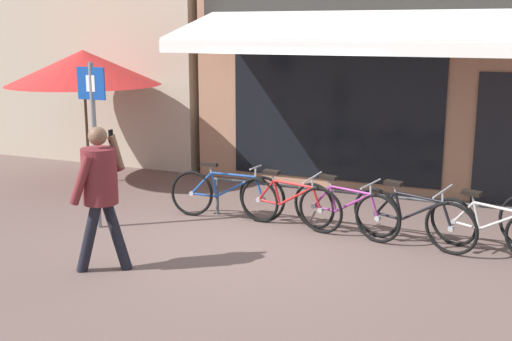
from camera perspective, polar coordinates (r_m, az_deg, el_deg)
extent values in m
plane|color=brown|center=(8.65, -0.42, -6.09)|extent=(160.00, 160.00, 0.00)
cube|color=#9E7056|center=(12.42, 12.54, 11.86)|extent=(6.81, 3.00, 5.37)
cube|color=black|center=(11.23, 6.92, 4.69)|extent=(3.75, 0.04, 2.20)
cube|color=black|center=(10.81, 21.24, 2.55)|extent=(0.90, 0.04, 2.10)
cube|color=#282623|center=(10.94, 11.06, 14.27)|extent=(6.47, 0.06, 0.44)
cube|color=white|center=(10.04, 9.81, 12.64)|extent=(6.13, 1.88, 0.50)
cube|color=white|center=(9.14, 8.30, 10.69)|extent=(6.13, 0.03, 0.20)
cube|color=tan|center=(15.67, -12.78, 12.80)|extent=(6.35, 4.00, 5.85)
cylinder|color=#47494F|center=(8.81, 11.61, -2.27)|extent=(5.24, 0.04, 0.04)
cylinder|color=#47494F|center=(9.71, -3.45, -2.34)|extent=(0.04, 0.04, 0.55)
torus|color=black|center=(9.30, 0.61, -2.58)|extent=(0.69, 0.17, 0.68)
cylinder|color=#9E9EA3|center=(9.30, 0.61, -2.58)|extent=(0.08, 0.07, 0.08)
torus|color=black|center=(9.68, -5.72, -2.03)|extent=(0.69, 0.17, 0.68)
cylinder|color=#9E9EA3|center=(9.68, -5.72, -2.03)|extent=(0.08, 0.07, 0.08)
cylinder|color=#1E4793|center=(9.41, -1.84, -1.46)|extent=(0.62, 0.12, 0.36)
cylinder|color=#1E4793|center=(9.39, -2.05, -0.39)|extent=(0.69, 0.10, 0.05)
cylinder|color=#1E4793|center=(9.52, -3.78, -1.26)|extent=(0.13, 0.07, 0.36)
cylinder|color=#1E4793|center=(9.61, -4.65, -2.18)|extent=(0.39, 0.07, 0.05)
cylinder|color=#1E4793|center=(9.60, -4.86, -1.12)|extent=(0.33, 0.10, 0.36)
cylinder|color=#1E4793|center=(9.29, 0.27, -1.58)|extent=(0.16, 0.06, 0.33)
cylinder|color=#9E9EA3|center=(9.51, -4.07, 0.11)|extent=(0.06, 0.03, 0.11)
cube|color=black|center=(9.51, -4.15, 0.53)|extent=(0.25, 0.13, 0.06)
cylinder|color=#9E9EA3|center=(9.28, -0.05, -0.15)|extent=(0.03, 0.04, 0.14)
cylinder|color=#9E9EA3|center=(9.27, -0.03, 0.28)|extent=(0.07, 0.52, 0.07)
torus|color=black|center=(8.81, 5.77, -3.53)|extent=(0.68, 0.23, 0.67)
cylinder|color=#9E9EA3|center=(8.81, 5.77, -3.53)|extent=(0.08, 0.08, 0.08)
torus|color=black|center=(9.30, 0.26, -2.60)|extent=(0.68, 0.23, 0.67)
cylinder|color=#9E9EA3|center=(9.30, 0.26, -2.60)|extent=(0.08, 0.08, 0.08)
cylinder|color=#B21E1E|center=(8.93, 3.56, -2.28)|extent=(0.56, 0.17, 0.36)
cylinder|color=#B21E1E|center=(8.89, 3.30, -1.19)|extent=(0.62, 0.14, 0.05)
cylinder|color=#B21E1E|center=(9.09, 1.86, -1.96)|extent=(0.12, 0.07, 0.35)
cylinder|color=#B21E1E|center=(9.21, 1.18, -2.80)|extent=(0.36, 0.09, 0.05)
cylinder|color=#B21E1E|center=(9.17, 0.92, -1.76)|extent=(0.30, 0.12, 0.35)
cylinder|color=#B21E1E|center=(8.78, 5.41, -2.52)|extent=(0.15, 0.05, 0.32)
cylinder|color=#9E9EA3|center=(9.04, 1.50, -0.58)|extent=(0.06, 0.03, 0.11)
cube|color=black|center=(9.03, 1.40, -0.15)|extent=(0.25, 0.15, 0.06)
cylinder|color=#9E9EA3|center=(8.73, 5.04, -1.07)|extent=(0.03, 0.05, 0.14)
cylinder|color=#9E9EA3|center=(8.70, 5.03, -0.64)|extent=(0.12, 0.52, 0.08)
torus|color=black|center=(8.54, 10.77, -4.21)|extent=(0.67, 0.25, 0.67)
cylinder|color=#9E9EA3|center=(8.54, 10.77, -4.21)|extent=(0.08, 0.08, 0.07)
torus|color=black|center=(9.02, 5.19, -3.14)|extent=(0.67, 0.25, 0.67)
cylinder|color=#9E9EA3|center=(9.02, 5.19, -3.14)|extent=(0.08, 0.08, 0.07)
cylinder|color=#892D7A|center=(8.67, 8.58, -2.87)|extent=(0.54, 0.19, 0.36)
cylinder|color=#892D7A|center=(8.63, 8.38, -1.74)|extent=(0.60, 0.19, 0.05)
cylinder|color=#892D7A|center=(8.81, 6.87, -2.51)|extent=(0.11, 0.04, 0.35)
cylinder|color=#892D7A|center=(8.93, 6.13, -3.37)|extent=(0.34, 0.12, 0.05)
cylinder|color=#892D7A|center=(8.90, 5.92, -2.28)|extent=(0.29, 0.13, 0.35)
cylinder|color=#892D7A|center=(8.52, 10.46, -3.15)|extent=(0.14, 0.05, 0.32)
cylinder|color=#9E9EA3|center=(8.77, 6.58, -1.07)|extent=(0.06, 0.03, 0.11)
cube|color=black|center=(8.76, 6.49, -0.61)|extent=(0.26, 0.16, 0.06)
cylinder|color=#9E9EA3|center=(8.47, 10.16, -1.64)|extent=(0.03, 0.04, 0.14)
cylinder|color=#9E9EA3|center=(8.45, 10.16, -1.18)|extent=(0.16, 0.51, 0.05)
torus|color=black|center=(8.29, 16.96, -4.95)|extent=(0.71, 0.33, 0.70)
cylinder|color=#9E9EA3|center=(8.29, 16.96, -4.95)|extent=(0.09, 0.09, 0.08)
torus|color=black|center=(8.74, 10.67, -3.73)|extent=(0.71, 0.33, 0.70)
cylinder|color=#9E9EA3|center=(8.74, 10.67, -3.73)|extent=(0.09, 0.09, 0.08)
cylinder|color=black|center=(8.39, 14.49, -3.50)|extent=(0.56, 0.25, 0.37)
cylinder|color=black|center=(8.34, 14.25, -2.30)|extent=(0.63, 0.22, 0.05)
cylinder|color=black|center=(8.53, 12.55, -3.08)|extent=(0.13, 0.06, 0.37)
cylinder|color=black|center=(8.66, 11.72, -3.99)|extent=(0.36, 0.14, 0.05)
cylinder|color=black|center=(8.61, 11.48, -2.83)|extent=(0.30, 0.17, 0.36)
cylinder|color=black|center=(8.25, 16.61, -3.83)|extent=(0.15, 0.04, 0.34)
cylinder|color=#9E9EA3|center=(8.47, 12.21, -1.57)|extent=(0.06, 0.03, 0.11)
cube|color=black|center=(8.46, 12.12, -1.10)|extent=(0.26, 0.17, 0.06)
cylinder|color=#9E9EA3|center=(8.19, 16.26, -2.25)|extent=(0.04, 0.05, 0.14)
cylinder|color=#9E9EA3|center=(8.17, 16.26, -1.79)|extent=(0.18, 0.50, 0.09)
torus|color=black|center=(8.66, 17.16, -4.37)|extent=(0.67, 0.37, 0.66)
cylinder|color=#9E9EA3|center=(8.66, 17.16, -4.37)|extent=(0.09, 0.09, 0.08)
cylinder|color=#BCB7B2|center=(8.35, 20.92, -4.24)|extent=(0.52, 0.28, 0.35)
cylinder|color=#BCB7B2|center=(8.29, 20.71, -3.11)|extent=(0.59, 0.26, 0.05)
cylinder|color=#BCB7B2|center=(8.46, 19.03, -3.81)|extent=(0.13, 0.06, 0.35)
cylinder|color=#BCB7B2|center=(8.59, 18.20, -4.64)|extent=(0.34, 0.16, 0.05)
cylinder|color=#BCB7B2|center=(8.53, 17.97, -3.55)|extent=(0.28, 0.19, 0.34)
cylinder|color=#9E9EA3|center=(8.40, 18.72, -2.36)|extent=(0.06, 0.03, 0.11)
cube|color=black|center=(8.38, 18.63, -1.90)|extent=(0.26, 0.19, 0.06)
cylinder|color=black|center=(7.68, -12.28, -5.63)|extent=(0.37, 0.17, 0.84)
cylinder|color=black|center=(7.62, -14.63, -5.90)|extent=(0.37, 0.17, 0.84)
cylinder|color=maroon|center=(7.46, -13.73, -0.48)|extent=(0.44, 0.44, 0.64)
sphere|color=brown|center=(7.38, -13.91, 3.00)|extent=(0.21, 0.21, 0.21)
cylinder|color=maroon|center=(7.32, -15.27, -0.82)|extent=(0.31, 0.21, 0.57)
cylinder|color=maroon|center=(7.60, -12.48, 0.95)|extent=(0.24, 0.23, 0.29)
cylinder|color=brown|center=(7.56, -12.34, 1.55)|extent=(0.17, 0.22, 0.44)
cube|color=black|center=(7.50, -12.79, 3.04)|extent=(0.03, 0.07, 0.14)
cylinder|color=slate|center=(9.14, -14.11, 2.04)|extent=(0.07, 0.07, 2.31)
cube|color=#14429E|center=(9.02, -14.45, 7.51)|extent=(0.44, 0.02, 0.44)
cube|color=white|center=(9.01, -14.50, 7.50)|extent=(0.14, 0.01, 0.22)
cylinder|color=#4C3D2D|center=(11.96, -14.85, 4.46)|extent=(0.05, 0.05, 2.34)
cone|color=red|center=(11.87, -15.10, 8.83)|extent=(2.73, 2.73, 0.61)
cylinder|color=#262628|center=(12.16, -14.55, -0.88)|extent=(0.44, 0.44, 0.06)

